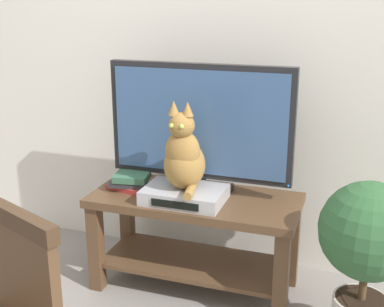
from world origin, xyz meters
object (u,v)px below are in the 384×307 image
(media_box, at_px, (184,194))
(potted_plant, at_px, (368,246))
(tv, at_px, (200,126))
(book_stack, at_px, (130,182))
(cat, at_px, (183,156))
(tv_stand, at_px, (195,225))

(media_box, bearing_deg, potted_plant, -8.45)
(tv, bearing_deg, media_box, -103.48)
(book_stack, bearing_deg, cat, -12.66)
(tv_stand, distance_m, media_box, 0.22)
(book_stack, relative_size, potted_plant, 0.33)
(media_box, xyz_separation_m, cat, (0.00, -0.01, 0.21))
(cat, xyz_separation_m, book_stack, (-0.33, 0.07, -0.20))
(tv, xyz_separation_m, media_box, (-0.04, -0.15, -0.33))
(media_box, relative_size, book_stack, 1.56)
(tv_stand, relative_size, cat, 2.41)
(tv_stand, relative_size, tv, 1.12)
(media_box, xyz_separation_m, potted_plant, (0.91, -0.13, -0.07))
(tv, bearing_deg, potted_plant, -18.20)
(tv_stand, bearing_deg, media_box, -115.69)
(cat, distance_m, book_stack, 0.40)
(media_box, relative_size, potted_plant, 0.52)
(media_box, xyz_separation_m, book_stack, (-0.33, 0.06, 0.01))
(cat, height_order, book_stack, cat)
(tv_stand, relative_size, media_box, 2.69)
(book_stack, height_order, potted_plant, potted_plant)
(tv_stand, height_order, media_box, media_box)
(tv_stand, xyz_separation_m, potted_plant, (0.87, -0.21, 0.13))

